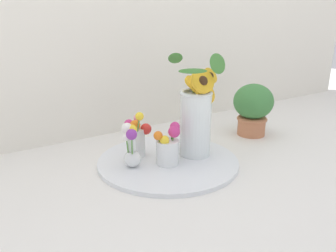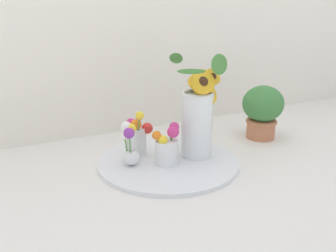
{
  "view_description": "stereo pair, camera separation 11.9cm",
  "coord_description": "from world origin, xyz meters",
  "views": [
    {
      "loc": [
        -0.59,
        -0.84,
        0.51
      ],
      "look_at": [
        0.03,
        0.11,
        0.15
      ],
      "focal_mm": 35.0,
      "sensor_mm": 36.0,
      "label": 1
    },
    {
      "loc": [
        -0.49,
        -0.9,
        0.51
      ],
      "look_at": [
        0.03,
        0.11,
        0.15
      ],
      "focal_mm": 35.0,
      "sensor_mm": 36.0,
      "label": 2
    }
  ],
  "objects": [
    {
      "name": "potted_plant",
      "position": [
        0.54,
        0.16,
        0.13
      ],
      "size": [
        0.18,
        0.18,
        0.24
      ],
      "color": "#B7704C",
      "rests_on": "ground_plane"
    },
    {
      "name": "vase_bulb_right",
      "position": [
        -0.11,
        0.12,
        0.09
      ],
      "size": [
        0.07,
        0.1,
        0.16
      ],
      "color": "white",
      "rests_on": "serving_tray"
    },
    {
      "name": "mason_jar_sunflowers",
      "position": [
        0.15,
        0.09,
        0.17
      ],
      "size": [
        0.24,
        0.21,
        0.4
      ],
      "color": "silver",
      "rests_on": "serving_tray"
    },
    {
      "name": "serving_tray",
      "position": [
        0.03,
        0.11,
        0.01
      ],
      "size": [
        0.53,
        0.53,
        0.02
      ],
      "color": "silver",
      "rests_on": "ground_plane"
    },
    {
      "name": "vase_small_back",
      "position": [
        -0.05,
        0.2,
        0.1
      ],
      "size": [
        0.09,
        0.1,
        0.19
      ],
      "color": "white",
      "rests_on": "serving_tray"
    },
    {
      "name": "vase_small_center",
      "position": [
        0.01,
        0.08,
        0.08
      ],
      "size": [
        0.1,
        0.08,
        0.15
      ],
      "color": "white",
      "rests_on": "serving_tray"
    },
    {
      "name": "ground_plane",
      "position": [
        0.0,
        0.0,
        0.0
      ],
      "size": [
        6.0,
        6.0,
        0.0
      ],
      "primitive_type": "plane",
      "color": "silver"
    }
  ]
}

